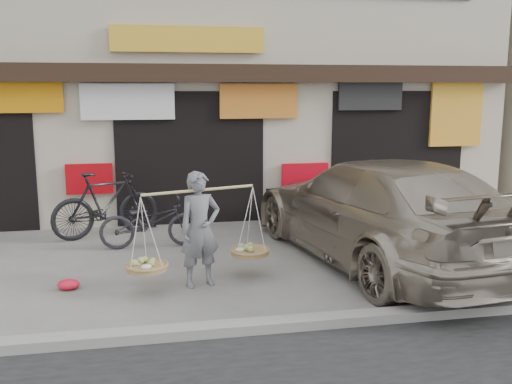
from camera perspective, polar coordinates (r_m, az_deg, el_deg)
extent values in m
plane|color=gray|center=(8.59, -4.56, -8.47)|extent=(70.00, 70.00, 0.00)
cube|color=gray|center=(6.72, -2.61, -13.44)|extent=(70.00, 0.25, 0.12)
cube|color=beige|center=(14.62, -7.67, 13.18)|extent=(14.00, 6.00, 7.00)
cube|color=black|center=(11.47, -6.68, 11.73)|extent=(14.00, 0.35, 0.35)
cube|color=black|center=(11.95, -6.66, 3.50)|extent=(3.00, 0.60, 2.70)
cube|color=black|center=(13.07, 13.47, 3.88)|extent=(3.00, 0.60, 2.70)
cube|color=orange|center=(11.74, -22.63, 8.78)|extent=(1.60, 0.08, 0.60)
cube|color=white|center=(11.51, -12.69, 8.80)|extent=(1.80, 0.08, 0.70)
cube|color=orange|center=(11.72, 0.27, 9.08)|extent=(1.60, 0.08, 0.70)
cube|color=black|center=(12.41, 11.36, 9.42)|extent=(1.40, 0.08, 0.60)
cube|color=#F5AA2D|center=(13.30, 19.37, 7.37)|extent=(1.20, 0.08, 1.40)
cube|color=#BA070F|center=(11.69, -16.32, 1.27)|extent=(0.90, 0.08, 0.60)
cube|color=red|center=(12.10, 4.92, 1.47)|extent=(1.00, 0.08, 0.60)
cube|color=yellow|center=(11.57, -6.78, 14.94)|extent=(3.00, 0.08, 0.50)
imported|color=slate|center=(8.03, -5.63, -3.74)|extent=(0.68, 0.55, 1.64)
cylinder|color=tan|center=(7.92, -5.70, 0.18)|extent=(1.59, 0.51, 0.04)
cylinder|color=#A37F4D|center=(7.91, -10.88, -7.41)|extent=(0.56, 0.56, 0.07)
ellipsoid|color=#A5BF66|center=(7.89, -10.90, -6.99)|extent=(0.39, 0.39, 0.10)
cylinder|color=#A37F4D|center=(8.46, -0.63, -6.03)|extent=(0.56, 0.56, 0.07)
ellipsoid|color=#A5BF66|center=(8.44, -0.63, -5.64)|extent=(0.39, 0.39, 0.10)
imported|color=black|center=(11.05, -14.76, -1.18)|extent=(2.13, 1.31, 1.24)
imported|color=#26262B|center=(10.13, -10.45, -2.92)|extent=(1.78, 0.65, 0.93)
imported|color=#A49684|center=(9.35, 12.11, -1.78)|extent=(3.25, 6.07, 1.67)
cube|color=black|center=(11.76, 4.94, -0.52)|extent=(1.69, 0.37, 0.45)
cube|color=silver|center=(11.84, 4.79, -0.93)|extent=(0.45, 0.09, 0.12)
ellipsoid|color=red|center=(8.46, -18.24, -8.76)|extent=(0.31, 0.25, 0.14)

